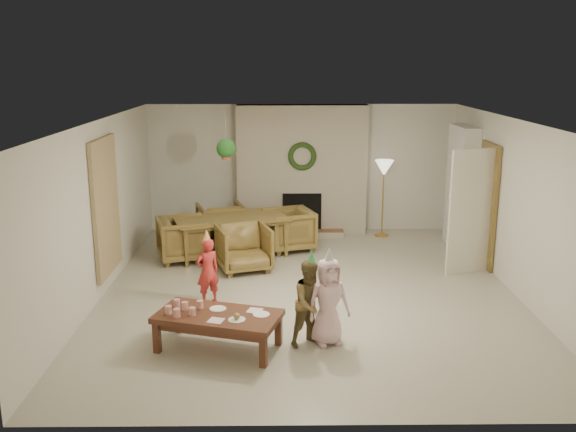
{
  "coord_description": "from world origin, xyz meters",
  "views": [
    {
      "loc": [
        -0.4,
        -8.71,
        3.32
      ],
      "look_at": [
        -0.3,
        0.4,
        1.05
      ],
      "focal_mm": 39.07,
      "sensor_mm": 36.0,
      "label": 1
    }
  ],
  "objects_px": {
    "coffee_table_top": "(218,316)",
    "child_red": "(208,271)",
    "dining_table": "(232,237)",
    "child_pink": "(328,301)",
    "child_plaid": "(311,303)",
    "dining_chair_near": "(244,248)",
    "dining_chair_left": "(183,239)",
    "dining_chair_far": "(221,223)",
    "dining_chair_right": "(289,230)"
  },
  "relations": [
    {
      "from": "dining_chair_near",
      "to": "child_red",
      "type": "bearing_deg",
      "value": -124.6
    },
    {
      "from": "dining_table",
      "to": "dining_chair_right",
      "type": "xyz_separation_m",
      "value": [
        1.0,
        0.33,
        0.04
      ]
    },
    {
      "from": "child_plaid",
      "to": "dining_chair_near",
      "type": "bearing_deg",
      "value": 76.45
    },
    {
      "from": "dining_chair_far",
      "to": "dining_chair_left",
      "type": "bearing_deg",
      "value": 45.0
    },
    {
      "from": "coffee_table_top",
      "to": "child_red",
      "type": "relative_size",
      "value": 1.52
    },
    {
      "from": "child_red",
      "to": "child_plaid",
      "type": "height_order",
      "value": "child_plaid"
    },
    {
      "from": "child_pink",
      "to": "dining_chair_right",
      "type": "bearing_deg",
      "value": 76.79
    },
    {
      "from": "dining_chair_far",
      "to": "child_plaid",
      "type": "distance_m",
      "value": 4.6
    },
    {
      "from": "dining_chair_near",
      "to": "child_pink",
      "type": "distance_m",
      "value": 2.97
    },
    {
      "from": "dining_chair_left",
      "to": "child_red",
      "type": "distance_m",
      "value": 2.07
    },
    {
      "from": "dining_table",
      "to": "dining_chair_far",
      "type": "bearing_deg",
      "value": 90.0
    },
    {
      "from": "dining_chair_near",
      "to": "dining_chair_left",
      "type": "xyz_separation_m",
      "value": [
        -1.06,
        0.54,
        0.0
      ]
    },
    {
      "from": "coffee_table_top",
      "to": "child_plaid",
      "type": "relative_size",
      "value": 1.36
    },
    {
      "from": "dining_table",
      "to": "dining_chair_near",
      "type": "xyz_separation_m",
      "value": [
        0.26,
        -0.8,
        0.04
      ]
    },
    {
      "from": "dining_table",
      "to": "coffee_table_top",
      "type": "relative_size",
      "value": 1.34
    },
    {
      "from": "child_red",
      "to": "child_pink",
      "type": "bearing_deg",
      "value": 109.42
    },
    {
      "from": "dining_chair_right",
      "to": "child_pink",
      "type": "distance_m",
      "value": 3.88
    },
    {
      "from": "dining_chair_far",
      "to": "child_plaid",
      "type": "relative_size",
      "value": 0.77
    },
    {
      "from": "coffee_table_top",
      "to": "child_red",
      "type": "height_order",
      "value": "child_red"
    },
    {
      "from": "dining_table",
      "to": "child_plaid",
      "type": "xyz_separation_m",
      "value": [
        1.22,
        -3.55,
        0.19
      ]
    },
    {
      "from": "dining_chair_left",
      "to": "child_pink",
      "type": "height_order",
      "value": "child_pink"
    },
    {
      "from": "child_red",
      "to": "child_pink",
      "type": "xyz_separation_m",
      "value": [
        1.59,
        -1.3,
        0.06
      ]
    },
    {
      "from": "dining_chair_near",
      "to": "dining_chair_left",
      "type": "relative_size",
      "value": 1.0
    },
    {
      "from": "dining_chair_near",
      "to": "dining_chair_right",
      "type": "distance_m",
      "value": 1.35
    },
    {
      "from": "dining_chair_left",
      "to": "dining_chair_right",
      "type": "relative_size",
      "value": 1.0
    },
    {
      "from": "dining_chair_far",
      "to": "child_red",
      "type": "relative_size",
      "value": 0.87
    },
    {
      "from": "dining_chair_left",
      "to": "dining_chair_right",
      "type": "height_order",
      "value": "same"
    },
    {
      "from": "dining_chair_far",
      "to": "coffee_table_top",
      "type": "relative_size",
      "value": 0.57
    },
    {
      "from": "dining_chair_right",
      "to": "child_red",
      "type": "bearing_deg",
      "value": -42.57
    },
    {
      "from": "child_red",
      "to": "dining_chair_right",
      "type": "bearing_deg",
      "value": -145.69
    },
    {
      "from": "dining_table",
      "to": "child_pink",
      "type": "xyz_separation_m",
      "value": [
        1.42,
        -3.53,
        0.2
      ]
    },
    {
      "from": "dining_chair_near",
      "to": "dining_chair_right",
      "type": "xyz_separation_m",
      "value": [
        0.74,
        1.13,
        0.0
      ]
    },
    {
      "from": "dining_table",
      "to": "dining_chair_left",
      "type": "distance_m",
      "value": 0.84
    },
    {
      "from": "dining_chair_near",
      "to": "child_plaid",
      "type": "xyz_separation_m",
      "value": [
        0.96,
        -2.75,
        0.16
      ]
    },
    {
      "from": "coffee_table_top",
      "to": "child_red",
      "type": "xyz_separation_m",
      "value": [
        -0.28,
        1.44,
        0.06
      ]
    },
    {
      "from": "dining_table",
      "to": "child_red",
      "type": "distance_m",
      "value": 2.23
    },
    {
      "from": "child_red",
      "to": "child_pink",
      "type": "relative_size",
      "value": 0.88
    },
    {
      "from": "dining_chair_near",
      "to": "child_red",
      "type": "xyz_separation_m",
      "value": [
        -0.42,
        -1.42,
        0.1
      ]
    },
    {
      "from": "child_red",
      "to": "child_plaid",
      "type": "bearing_deg",
      "value": 104.9
    },
    {
      "from": "dining_chair_near",
      "to": "dining_chair_far",
      "type": "bearing_deg",
      "value": 90.0
    },
    {
      "from": "child_pink",
      "to": "child_red",
      "type": "bearing_deg",
      "value": 121.11
    },
    {
      "from": "dining_chair_left",
      "to": "child_plaid",
      "type": "bearing_deg",
      "value": -166.52
    },
    {
      "from": "dining_table",
      "to": "child_pink",
      "type": "relative_size",
      "value": 1.8
    },
    {
      "from": "dining_table",
      "to": "coffee_table_top",
      "type": "xyz_separation_m",
      "value": [
        0.12,
        -3.66,
        0.07
      ]
    },
    {
      "from": "dining_chair_near",
      "to": "dining_chair_left",
      "type": "distance_m",
      "value": 1.19
    },
    {
      "from": "child_plaid",
      "to": "dining_chair_left",
      "type": "bearing_deg",
      "value": 88.8
    },
    {
      "from": "dining_chair_left",
      "to": "coffee_table_top",
      "type": "xyz_separation_m",
      "value": [
        0.92,
        -3.4,
        0.04
      ]
    },
    {
      "from": "dining_chair_right",
      "to": "child_plaid",
      "type": "bearing_deg",
      "value": -14.85
    },
    {
      "from": "coffee_table_top",
      "to": "child_plaid",
      "type": "distance_m",
      "value": 1.11
    },
    {
      "from": "child_red",
      "to": "child_plaid",
      "type": "relative_size",
      "value": 0.89
    }
  ]
}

